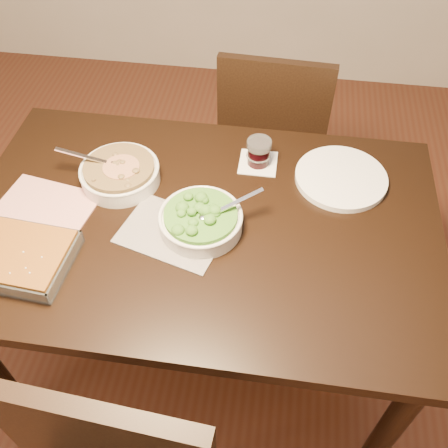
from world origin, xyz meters
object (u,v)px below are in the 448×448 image
stew_bowl (120,173)px  chair_far (273,132)px  table (201,240)px  dinner_plate (341,178)px  baking_dish (15,256)px  broccoli_bowl (201,220)px  wine_tumbler (259,152)px

stew_bowl → chair_far: 0.81m
chair_far → table: bearing=79.7°
table → chair_far: 0.78m
dinner_plate → chair_far: 0.62m
baking_dish → broccoli_bowl: bearing=26.7°
dinner_plate → chair_far: chair_far is taller
wine_tumbler → stew_bowl: bearing=-161.0°
table → chair_far: (0.17, 0.74, -0.15)m
table → wine_tumbler: size_ratio=15.91×
stew_bowl → wine_tumbler: (0.42, 0.14, 0.02)m
broccoli_bowl → dinner_plate: (0.40, 0.26, -0.02)m
wine_tumbler → chair_far: size_ratio=0.10×
table → chair_far: bearing=76.9°
table → stew_bowl: stew_bowl is taller
stew_bowl → chair_far: bearing=54.1°
broccoli_bowl → stew_bowl: bearing=151.2°
table → wine_tumbler: bearing=62.1°
stew_bowl → dinner_plate: bearing=8.5°
dinner_plate → stew_bowl: bearing=-171.5°
wine_tumbler → chair_far: (0.03, 0.47, -0.29)m
stew_bowl → baking_dish: bearing=-118.4°
broccoli_bowl → wine_tumbler: size_ratio=2.93×
baking_dish → dinner_plate: baking_dish is taller
table → broccoli_bowl: bearing=-73.2°
dinner_plate → wine_tumbler: bearing=171.2°
baking_dish → chair_far: bearing=60.9°
broccoli_bowl → dinner_plate: 0.48m
baking_dish → wine_tumbler: wine_tumbler is taller
baking_dish → dinner_plate: (0.87, 0.45, -0.02)m
broccoli_bowl → baking_dish: 0.51m
stew_bowl → chair_far: chair_far is taller
stew_bowl → table: bearing=-24.9°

